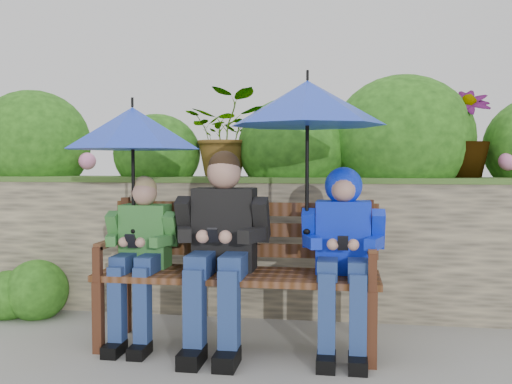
% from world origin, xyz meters
% --- Properties ---
extents(ground, '(60.00, 60.00, 0.00)m').
position_xyz_m(ground, '(0.00, 0.00, 0.00)').
color(ground, gray).
rests_on(ground, ground).
extents(garden_backdrop, '(8.00, 2.84, 1.84)m').
position_xyz_m(garden_backdrop, '(0.01, 1.58, 0.65)').
color(garden_backdrop, '#554F42').
rests_on(garden_backdrop, ground).
extents(park_bench, '(1.72, 0.50, 0.91)m').
position_xyz_m(park_bench, '(-0.08, -0.05, 0.52)').
color(park_bench, '#452416').
rests_on(park_bench, ground).
extents(boy_left, '(0.45, 0.52, 1.05)m').
position_xyz_m(boy_left, '(-0.70, -0.12, 0.60)').
color(boy_left, '#3F7A37').
rests_on(boy_left, ground).
extents(boy_middle, '(0.57, 0.66, 1.21)m').
position_xyz_m(boy_middle, '(-0.18, -0.14, 0.67)').
color(boy_middle, black).
rests_on(boy_middle, ground).
extents(boy_right, '(0.49, 0.59, 1.11)m').
position_xyz_m(boy_right, '(0.56, -0.12, 0.67)').
color(boy_right, '#020EB4').
rests_on(boy_right, ground).
extents(umbrella_left, '(0.86, 0.86, 0.86)m').
position_xyz_m(umbrella_left, '(-0.75, -0.10, 1.35)').
color(umbrella_left, blue).
rests_on(umbrella_left, ground).
extents(umbrella_right, '(0.93, 0.93, 0.98)m').
position_xyz_m(umbrella_right, '(0.34, -0.11, 1.49)').
color(umbrella_right, blue).
rests_on(umbrella_right, ground).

